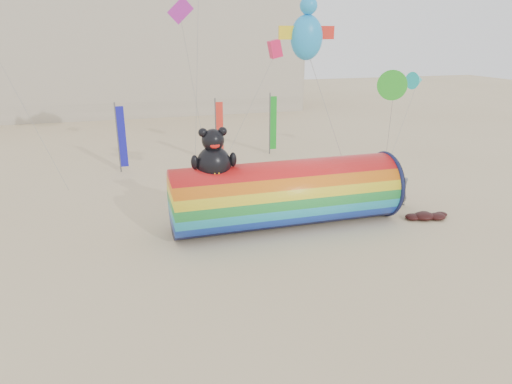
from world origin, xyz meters
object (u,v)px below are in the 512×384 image
object	(u,v)px
windsock_assembly	(286,192)
fabric_bundle	(427,216)
kite_handler	(403,192)
hotel_building	(60,30)

from	to	relation	value
windsock_assembly	fabric_bundle	size ratio (longest dim) A/B	4.67
kite_handler	fabric_bundle	size ratio (longest dim) A/B	0.69
windsock_assembly	fabric_bundle	distance (m)	8.21
kite_handler	windsock_assembly	bearing A→B (deg)	-20.52
hotel_building	windsock_assembly	world-z (taller)	hotel_building
kite_handler	hotel_building	bearing A→B (deg)	-88.23
windsock_assembly	kite_handler	distance (m)	7.82
hotel_building	kite_handler	distance (m)	49.06
hotel_building	fabric_bundle	distance (m)	51.18
kite_handler	fabric_bundle	distance (m)	2.31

